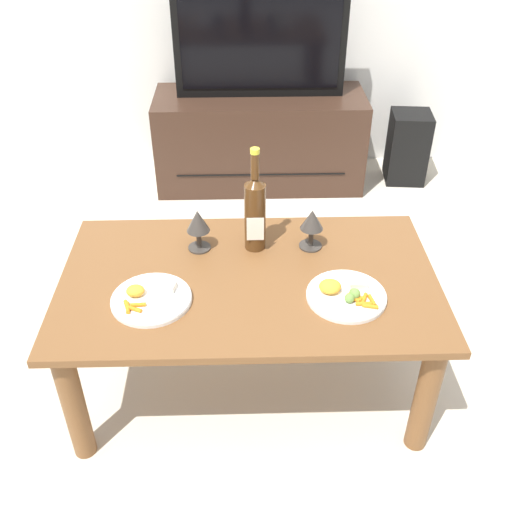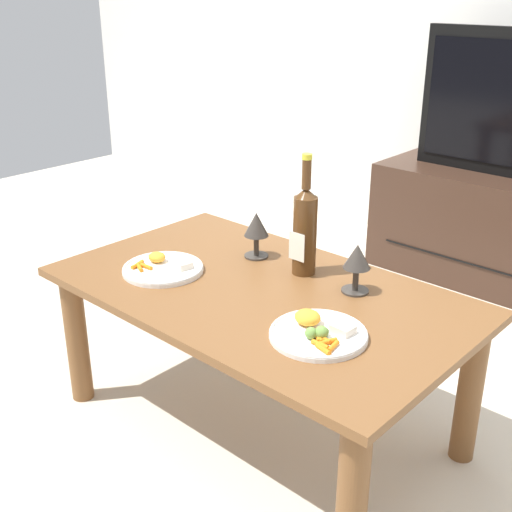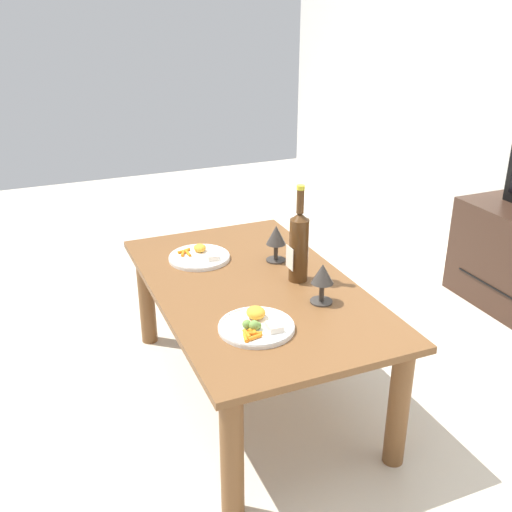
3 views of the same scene
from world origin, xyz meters
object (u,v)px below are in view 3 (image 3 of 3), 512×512
at_px(wine_bottle, 299,244).
at_px(goblet_left, 276,237).
at_px(goblet_right, 322,277).
at_px(dining_table, 253,305).
at_px(dinner_plate_right, 257,325).
at_px(dinner_plate_left, 200,256).

height_order(wine_bottle, goblet_left, wine_bottle).
distance_m(wine_bottle, goblet_right, 0.19).
xyz_separation_m(dining_table, dinner_plate_right, (0.29, -0.11, 0.09)).
bearing_deg(dining_table, wine_bottle, 81.70).
distance_m(dinner_plate_left, dinner_plate_right, 0.59).
height_order(goblet_right, dinner_plate_right, goblet_right).
height_order(wine_bottle, dinner_plate_right, wine_bottle).
xyz_separation_m(wine_bottle, dinner_plate_right, (0.27, -0.28, -0.13)).
bearing_deg(dinner_plate_left, dinner_plate_right, -0.07).
bearing_deg(goblet_right, dinner_plate_left, -151.78).
xyz_separation_m(goblet_right, dinner_plate_left, (-0.51, -0.27, -0.09)).
relative_size(goblet_right, dinner_plate_right, 0.59).
distance_m(dining_table, wine_bottle, 0.28).
relative_size(dining_table, dinner_plate_left, 4.92).
relative_size(wine_bottle, goblet_right, 2.55).
height_order(dining_table, goblet_left, goblet_left).
distance_m(goblet_left, dinner_plate_left, 0.32).
relative_size(wine_bottle, dinner_plate_right, 1.50).
bearing_deg(dinner_plate_right, goblet_left, 148.99).
height_order(goblet_left, dinner_plate_right, goblet_left).
xyz_separation_m(dining_table, dinner_plate_left, (-0.30, -0.11, 0.09)).
height_order(goblet_left, goblet_right, goblet_left).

